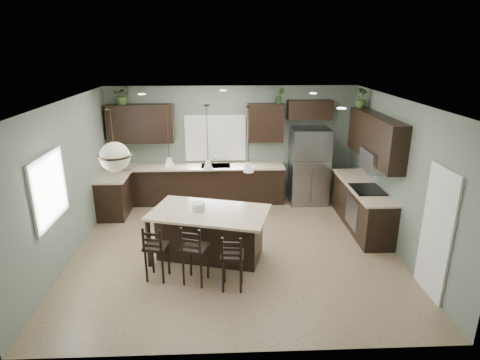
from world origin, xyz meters
The scene contains 33 objects.
ground centered at (0.00, 0.00, 0.00)m, with size 6.00×6.00×0.00m, color #9E8466.
pantry_door centered at (2.98, -1.55, 1.02)m, with size 0.04×0.82×2.04m, color white.
window_back centered at (-0.40, 2.73, 1.55)m, with size 1.35×0.02×1.00m, color white.
window_left centered at (-2.98, -0.80, 1.55)m, with size 0.02×1.10×1.00m, color white.
left_return_cabs centered at (-2.70, 1.70, 0.45)m, with size 0.60×0.90×0.90m, color black.
left_return_countertop centered at (-2.68, 1.70, 0.92)m, with size 0.66×0.96×0.04m, color beige.
back_lower_cabs centered at (-0.85, 2.45, 0.45)m, with size 4.20×0.60×0.90m, color black.
back_countertop centered at (-0.85, 2.43, 0.92)m, with size 4.20×0.66×0.04m, color beige.
sink_inset centered at (-0.40, 2.43, 0.94)m, with size 0.70×0.45×0.01m, color gray.
faucet centered at (-0.40, 2.40, 1.08)m, with size 0.02×0.02×0.28m, color silver.
back_upper_left centered at (-2.15, 2.58, 1.95)m, with size 1.55×0.34×0.90m, color black.
back_upper_right centered at (0.80, 2.58, 1.95)m, with size 0.85×0.34×0.90m, color black.
fridge_header centered at (1.85, 2.58, 2.25)m, with size 1.05×0.34×0.45m, color black.
right_lower_cabs centered at (2.70, 0.87, 0.45)m, with size 0.60×2.35×0.90m, color black.
right_countertop centered at (2.68, 0.87, 0.92)m, with size 0.66×2.35×0.04m, color beige.
cooktop centered at (2.68, 0.60, 0.94)m, with size 0.58×0.75×0.02m, color black.
wall_oven_front centered at (2.40, 0.60, 0.45)m, with size 0.01×0.72×0.60m, color gray.
right_upper_cabs centered at (2.83, 0.87, 1.95)m, with size 0.34×2.35×0.90m, color black.
microwave centered at (2.78, 0.60, 1.55)m, with size 0.40×0.75×0.40m, color gray.
refrigerator centered at (1.86, 2.34, 0.93)m, with size 0.90×0.74×1.85m, color gray.
kitchen_island centered at (-0.47, -0.34, 0.46)m, with size 2.04×1.16×0.92m, color black.
serving_dish centered at (-0.67, -0.28, 0.99)m, with size 0.24×0.24×0.14m, color silver.
bar_stool_left centered at (-1.32, -0.98, 0.49)m, with size 0.36×0.36×0.98m, color black.
bar_stool_center centered at (-0.69, -1.11, 0.52)m, with size 0.38×0.38×1.04m, color black.
bar_stool_right centered at (-0.09, -1.31, 0.48)m, with size 0.36×0.36×0.97m, color black.
pendant_left centered at (-1.15, -0.15, 2.25)m, with size 0.17×0.17×1.10m, color white, non-canonical shape.
pendant_center centered at (-0.47, -0.34, 2.25)m, with size 0.17×0.17×1.10m, color white, non-canonical shape.
pendant_right centered at (0.20, -0.53, 2.25)m, with size 0.17×0.17×1.10m, color white, non-canonical shape.
chandelier centered at (-1.90, -0.76, 2.31)m, with size 0.51×0.51×0.99m, color #F8F0CB, non-canonical shape.
plant_back_left centered at (-2.50, 2.55, 2.62)m, with size 0.39×0.34×0.44m, color #375726.
plant_back_right centered at (1.13, 2.55, 2.58)m, with size 0.20×0.16×0.37m, color #2F5324.
plant_right_wall centered at (2.80, 1.81, 2.61)m, with size 0.23×0.23×0.42m, color #355525.
room_shell centered at (0.00, 0.00, 1.70)m, with size 6.00×6.00×6.00m.
Camera 1 is at (-0.21, -6.87, 3.70)m, focal length 30.00 mm.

